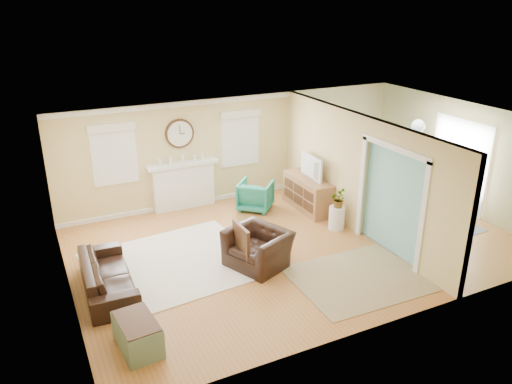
# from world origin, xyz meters

# --- Properties ---
(floor) EXTENTS (9.00, 9.00, 0.00)m
(floor) POSITION_xyz_m (0.00, 0.00, 0.00)
(floor) COLOR #AA6828
(floor) RESTS_ON ground
(wall_back) EXTENTS (9.00, 0.02, 2.60)m
(wall_back) POSITION_xyz_m (0.00, 3.00, 1.30)
(wall_back) COLOR #D5C177
(wall_back) RESTS_ON ground
(wall_front) EXTENTS (9.00, 0.02, 2.60)m
(wall_front) POSITION_xyz_m (0.00, -3.00, 1.30)
(wall_front) COLOR #D5C177
(wall_front) RESTS_ON ground
(wall_left) EXTENTS (0.02, 6.00, 2.60)m
(wall_left) POSITION_xyz_m (-4.50, 0.00, 1.30)
(wall_left) COLOR #D5C177
(wall_left) RESTS_ON ground
(wall_right) EXTENTS (0.02, 6.00, 2.60)m
(wall_right) POSITION_xyz_m (4.50, 0.00, 1.30)
(wall_right) COLOR #D5C177
(wall_right) RESTS_ON ground
(ceiling) EXTENTS (9.00, 6.00, 0.02)m
(ceiling) POSITION_xyz_m (0.00, 0.00, 2.60)
(ceiling) COLOR white
(ceiling) RESTS_ON wall_back
(partition) EXTENTS (0.17, 6.00, 2.60)m
(partition) POSITION_xyz_m (1.51, 0.28, 1.36)
(partition) COLOR #D5C177
(partition) RESTS_ON ground
(fireplace) EXTENTS (1.70, 0.30, 1.17)m
(fireplace) POSITION_xyz_m (-1.50, 2.88, 0.60)
(fireplace) COLOR white
(fireplace) RESTS_ON ground
(wall_clock) EXTENTS (0.70, 0.07, 0.70)m
(wall_clock) POSITION_xyz_m (-1.50, 2.97, 1.85)
(wall_clock) COLOR #492B19
(wall_clock) RESTS_ON wall_back
(window_left) EXTENTS (1.05, 0.13, 1.42)m
(window_left) POSITION_xyz_m (-3.05, 2.95, 1.66)
(window_left) COLOR white
(window_left) RESTS_ON wall_back
(window_right) EXTENTS (1.05, 0.13, 1.42)m
(window_right) POSITION_xyz_m (0.05, 2.95, 1.66)
(window_right) COLOR white
(window_right) RESTS_ON wall_back
(french_doors) EXTENTS (0.06, 1.70, 2.20)m
(french_doors) POSITION_xyz_m (4.45, 0.00, 1.10)
(french_doors) COLOR white
(french_doors) RESTS_ON ground
(pendant) EXTENTS (0.30, 0.30, 0.55)m
(pendant) POSITION_xyz_m (3.00, 0.00, 2.20)
(pendant) COLOR gold
(pendant) RESTS_ON ceiling
(rug_cream) EXTENTS (3.39, 3.02, 0.02)m
(rug_cream) POSITION_xyz_m (-2.56, 0.30, 0.01)
(rug_cream) COLOR beige
(rug_cream) RESTS_ON floor
(rug_jute) EXTENTS (2.39, 1.97, 0.01)m
(rug_jute) POSITION_xyz_m (0.32, -1.71, 0.01)
(rug_jute) COLOR tan
(rug_jute) RESTS_ON floor
(rug_grey) EXTENTS (2.60, 3.25, 0.01)m
(rug_grey) POSITION_xyz_m (2.84, 0.26, 0.01)
(rug_grey) COLOR slate
(rug_grey) RESTS_ON floor
(sofa) EXTENTS (0.88, 2.08, 0.60)m
(sofa) POSITION_xyz_m (-3.89, -0.08, 0.30)
(sofa) COLOR black
(sofa) RESTS_ON floor
(eames_chair) EXTENTS (1.32, 1.40, 0.72)m
(eames_chair) POSITION_xyz_m (-1.12, -0.44, 0.36)
(eames_chair) COLOR black
(eames_chair) RESTS_ON floor
(green_chair) EXTENTS (1.09, 1.09, 0.71)m
(green_chair) POSITION_xyz_m (0.02, 2.02, 0.36)
(green_chair) COLOR #1A664D
(green_chair) RESTS_ON floor
(trunk) EXTENTS (0.60, 0.90, 0.50)m
(trunk) POSITION_xyz_m (-3.79, -1.88, 0.25)
(trunk) COLOR slate
(trunk) RESTS_ON floor
(credenza) EXTENTS (0.52, 1.54, 0.80)m
(credenza) POSITION_xyz_m (1.16, 1.49, 0.40)
(credenza) COLOR #987048
(credenza) RESTS_ON floor
(tv) EXTENTS (0.19, 0.98, 0.56)m
(tv) POSITION_xyz_m (1.14, 1.49, 1.08)
(tv) COLOR black
(tv) RESTS_ON credenza
(garden_stool) EXTENTS (0.35, 0.35, 0.52)m
(garden_stool) POSITION_xyz_m (1.18, 0.25, 0.26)
(garden_stool) COLOR white
(garden_stool) RESTS_ON floor
(potted_plant) EXTENTS (0.45, 0.47, 0.40)m
(potted_plant) POSITION_xyz_m (1.18, 0.25, 0.72)
(potted_plant) COLOR #337F33
(potted_plant) RESTS_ON garden_stool
(dining_table) EXTENTS (1.06, 1.81, 0.62)m
(dining_table) POSITION_xyz_m (2.84, 0.26, 0.31)
(dining_table) COLOR #492B19
(dining_table) RESTS_ON floor
(dining_chair_n) EXTENTS (0.47, 0.47, 0.93)m
(dining_chair_n) POSITION_xyz_m (2.75, 1.35, 0.55)
(dining_chair_n) COLOR slate
(dining_chair_n) RESTS_ON floor
(dining_chair_s) EXTENTS (0.46, 0.46, 0.86)m
(dining_chair_s) POSITION_xyz_m (2.93, -0.88, 0.50)
(dining_chair_s) COLOR slate
(dining_chair_s) RESTS_ON floor
(dining_chair_w) EXTENTS (0.45, 0.45, 1.00)m
(dining_chair_w) POSITION_xyz_m (2.17, 0.30, 0.59)
(dining_chair_w) COLOR white
(dining_chair_w) RESTS_ON floor
(dining_chair_e) EXTENTS (0.51, 0.51, 0.99)m
(dining_chair_e) POSITION_xyz_m (3.51, 0.31, 0.58)
(dining_chair_e) COLOR slate
(dining_chair_e) RESTS_ON floor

